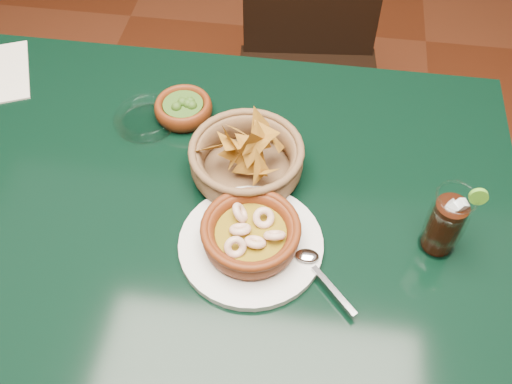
# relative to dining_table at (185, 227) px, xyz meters

# --- Properties ---
(ground) EXTENTS (7.00, 7.00, 0.00)m
(ground) POSITION_rel_dining_table_xyz_m (0.00, 0.00, -0.65)
(ground) COLOR #471C0C
(ground) RESTS_ON ground
(dining_table) EXTENTS (1.20, 0.80, 0.75)m
(dining_table) POSITION_rel_dining_table_xyz_m (0.00, 0.00, 0.00)
(dining_table) COLOR black
(dining_table) RESTS_ON ground
(dining_chair) EXTENTS (0.45, 0.45, 0.88)m
(dining_chair) POSITION_rel_dining_table_xyz_m (0.19, 0.71, -0.17)
(dining_chair) COLOR black
(dining_chair) RESTS_ON ground
(shrimp_plate) EXTENTS (0.30, 0.24, 0.08)m
(shrimp_plate) POSITION_rel_dining_table_xyz_m (0.14, -0.09, 0.13)
(shrimp_plate) COLOR silver
(shrimp_plate) RESTS_ON dining_table
(chip_basket) EXTENTS (0.24, 0.24, 0.14)m
(chip_basket) POSITION_rel_dining_table_xyz_m (0.11, 0.07, 0.14)
(chip_basket) COLOR brown
(chip_basket) RESTS_ON dining_table
(guacamole_ramekin) EXTENTS (0.13, 0.13, 0.04)m
(guacamole_ramekin) POSITION_rel_dining_table_xyz_m (-0.03, 0.20, 0.12)
(guacamole_ramekin) COLOR #54200B
(guacamole_ramekin) RESTS_ON dining_table
(cola_drink) EXTENTS (0.13, 0.13, 0.15)m
(cola_drink) POSITION_rel_dining_table_xyz_m (0.44, -0.04, 0.16)
(cola_drink) COLOR white
(cola_drink) RESTS_ON dining_table
(glass_ashtray) EXTENTS (0.13, 0.13, 0.03)m
(glass_ashtray) POSITION_rel_dining_table_xyz_m (-0.10, 0.16, 0.11)
(glass_ashtray) COLOR white
(glass_ashtray) RESTS_ON dining_table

